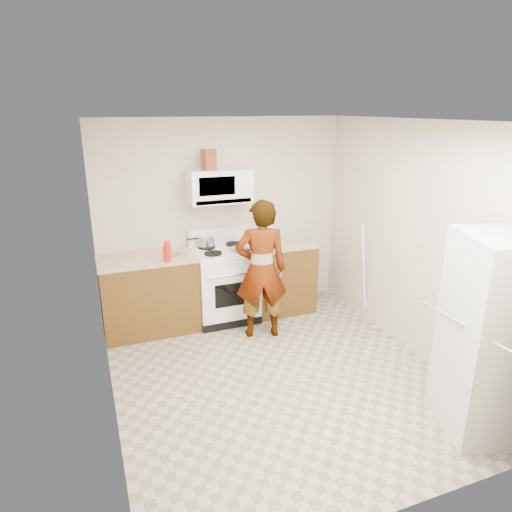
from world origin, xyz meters
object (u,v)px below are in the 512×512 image
person (261,270)px  fridge (496,337)px  gas_range (225,283)px  kettle (270,234)px  saucepan (206,241)px  microwave (219,186)px

person → fridge: 2.50m
gas_range → kettle: (0.68, 0.13, 0.54)m
gas_range → kettle: gas_range is taller
kettle → saucepan: bearing=165.3°
microwave → kettle: (0.68, 0.00, -0.67)m
kettle → saucepan: (-0.86, 0.04, -0.01)m
fridge → saucepan: 3.39m
saucepan → kettle: bearing=-2.6°
person → fridge: fridge is taller
person → kettle: (0.42, 0.72, 0.20)m
person → kettle: bearing=-106.4°
microwave → person: (0.27, -0.72, -0.88)m
kettle → saucepan: size_ratio=0.82×
kettle → saucepan: 0.86m
gas_range → microwave: microwave is taller
saucepan → microwave: bearing=-13.0°
gas_range → fridge: 3.17m
microwave → gas_range: bearing=-90.0°
fridge → kettle: bearing=122.1°
fridge → saucepan: size_ratio=7.73×
gas_range → saucepan: 0.58m
person → kettle: person is taller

